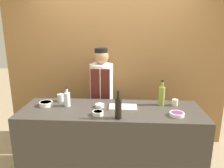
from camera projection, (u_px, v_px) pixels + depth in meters
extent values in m
cube|color=olive|center=(115.00, 71.00, 3.59)|extent=(3.55, 0.18, 2.40)
cube|color=#3D3833|center=(111.00, 143.00, 2.80)|extent=(2.23, 0.74, 0.93)
cylinder|color=white|center=(100.00, 106.00, 2.74)|extent=(0.11, 0.11, 0.04)
cylinder|color=orange|center=(100.00, 104.00, 2.74)|extent=(0.09, 0.09, 0.01)
cylinder|color=white|center=(177.00, 114.00, 2.48)|extent=(0.16, 0.16, 0.04)
cylinder|color=#703384|center=(177.00, 113.00, 2.47)|extent=(0.14, 0.14, 0.01)
cylinder|color=white|center=(98.00, 113.00, 2.50)|extent=(0.13, 0.13, 0.05)
cylinder|color=silver|center=(98.00, 112.00, 2.49)|extent=(0.10, 0.10, 0.01)
cylinder|color=white|center=(46.00, 104.00, 2.78)|extent=(0.17, 0.17, 0.05)
cylinder|color=yellow|center=(46.00, 102.00, 2.78)|extent=(0.14, 0.14, 0.02)
cube|color=white|center=(123.00, 107.00, 2.72)|extent=(0.35, 0.20, 0.02)
cylinder|color=olive|center=(162.00, 96.00, 2.79)|extent=(0.08, 0.08, 0.24)
cylinder|color=olive|center=(162.00, 84.00, 2.75)|extent=(0.03, 0.03, 0.07)
cylinder|color=black|center=(163.00, 81.00, 2.74)|extent=(0.04, 0.04, 0.02)
cylinder|color=silver|center=(67.00, 99.00, 2.76)|extent=(0.08, 0.08, 0.18)
cylinder|color=silver|center=(67.00, 91.00, 2.73)|extent=(0.03, 0.03, 0.05)
cylinder|color=black|center=(66.00, 88.00, 2.72)|extent=(0.03, 0.03, 0.01)
cylinder|color=black|center=(118.00, 108.00, 2.39)|extent=(0.07, 0.07, 0.24)
cylinder|color=black|center=(118.00, 95.00, 2.35)|extent=(0.03, 0.03, 0.07)
cylinder|color=black|center=(118.00, 91.00, 2.33)|extent=(0.03, 0.03, 0.02)
cylinder|color=silver|center=(175.00, 102.00, 2.80)|extent=(0.08, 0.08, 0.08)
cylinder|color=#B7B7BC|center=(61.00, 98.00, 2.95)|extent=(0.09, 0.09, 0.10)
cylinder|color=#28282D|center=(102.00, 123.00, 3.45)|extent=(0.25, 0.25, 0.84)
cylinder|color=white|center=(101.00, 81.00, 3.27)|extent=(0.34, 0.34, 0.53)
cube|color=#561E19|center=(100.00, 86.00, 3.12)|extent=(0.27, 0.02, 0.48)
sphere|color=#9E704C|center=(101.00, 57.00, 3.17)|extent=(0.22, 0.22, 0.22)
cylinder|color=black|center=(101.00, 51.00, 3.15)|extent=(0.19, 0.19, 0.08)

